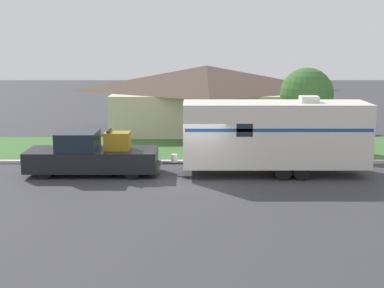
% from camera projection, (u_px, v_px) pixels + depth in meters
% --- Properties ---
extents(ground_plane, '(120.00, 120.00, 0.00)m').
position_uv_depth(ground_plane, '(195.00, 183.00, 22.88)').
color(ground_plane, '#38383D').
extents(curb_strip, '(80.00, 0.30, 0.14)m').
position_uv_depth(curb_strip, '(195.00, 162.00, 26.55)').
color(curb_strip, beige).
rests_on(curb_strip, ground_plane).
extents(lawn_strip, '(80.00, 7.00, 0.03)m').
position_uv_depth(lawn_strip, '(194.00, 148.00, 30.15)').
color(lawn_strip, '#3D6B33').
rests_on(lawn_strip, ground_plane).
extents(house_across_street, '(13.22, 8.52, 4.34)m').
position_uv_depth(house_across_street, '(205.00, 96.00, 36.30)').
color(house_across_street, beige).
rests_on(house_across_street, ground_plane).
extents(pickup_truck, '(5.99, 2.07, 2.06)m').
position_uv_depth(pickup_truck, '(90.00, 155.00, 24.22)').
color(pickup_truck, black).
rests_on(pickup_truck, ground_plane).
extents(travel_trailer, '(9.19, 2.41, 3.57)m').
position_uv_depth(travel_trailer, '(274.00, 134.00, 24.04)').
color(travel_trailer, black).
rests_on(travel_trailer, ground_plane).
extents(mailbox, '(0.48, 0.20, 1.30)m').
position_uv_depth(mailbox, '(118.00, 141.00, 26.95)').
color(mailbox, brown).
rests_on(mailbox, ground_plane).
extents(tree_in_yard, '(2.96, 2.96, 4.54)m').
position_uv_depth(tree_in_yard, '(305.00, 94.00, 29.67)').
color(tree_in_yard, brown).
rests_on(tree_in_yard, ground_plane).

